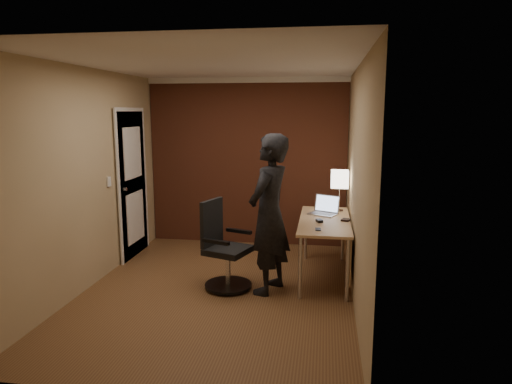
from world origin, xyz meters
TOP-DOWN VIEW (x-y plane):
  - room at (-0.27, 1.54)m, footprint 4.00×4.00m
  - desk at (1.25, 0.59)m, footprint 0.60×1.50m
  - desk_lamp at (1.36, 1.07)m, footprint 0.22×0.22m
  - laptop at (1.18, 0.90)m, footprint 0.41×0.37m
  - mouse at (1.12, 0.44)m, footprint 0.09×0.11m
  - phone at (1.11, 0.09)m, footprint 0.06×0.12m
  - wallet at (1.43, 0.56)m, footprint 0.12×0.13m
  - office_chair at (0.04, 0.09)m, footprint 0.57×0.63m
  - person at (0.57, 0.07)m, footprint 0.61×0.75m

SIDE VIEW (x-z plane):
  - office_chair at x=0.04m, z-range -0.06..0.94m
  - desk at x=1.25m, z-range 0.24..0.97m
  - phone at x=1.11m, z-range 0.73..0.74m
  - wallet at x=1.43m, z-range 0.73..0.75m
  - mouse at x=1.12m, z-range 0.73..0.76m
  - laptop at x=1.18m, z-range 0.68..0.91m
  - person at x=0.57m, z-range 0.00..1.78m
  - desk_lamp at x=1.36m, z-range 0.88..1.41m
  - room at x=-0.27m, z-range -0.63..3.37m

